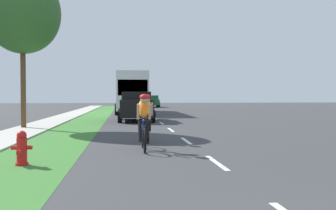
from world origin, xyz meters
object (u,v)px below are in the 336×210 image
at_px(bus_white, 131,91).
at_px(sedan_silver, 128,101).
at_px(fire_hydrant_red, 22,148).
at_px(cyclist_lead, 144,122).
at_px(cyclist_trailing, 147,117).
at_px(street_tree_near, 22,13).
at_px(pickup_dark_green, 151,101).
at_px(suv_black, 136,106).

relative_size(bus_white, sedan_silver, 2.70).
bearing_deg(fire_hydrant_red, cyclist_lead, 33.16).
height_order(cyclist_trailing, street_tree_near, street_tree_near).
xyz_separation_m(cyclist_trailing, bus_white, (-0.10, 20.77, 1.17)).
distance_m(cyclist_trailing, pickup_dark_green, 37.48).
bearing_deg(suv_black, fire_hydrant_red, -102.01).
bearing_deg(pickup_dark_green, bus_white, -100.43).
relative_size(suv_black, street_tree_near, 0.64).
relative_size(cyclist_lead, street_tree_near, 0.23).
bearing_deg(street_tree_near, sedan_silver, 82.55).
bearing_deg(street_tree_near, cyclist_lead, -55.12).
height_order(suv_black, bus_white, bus_white).
bearing_deg(bus_white, fire_hydrant_red, -96.71).
distance_m(cyclist_lead, cyclist_trailing, 2.00).
height_order(fire_hydrant_red, street_tree_near, street_tree_near).
height_order(bus_white, street_tree_near, street_tree_near).
height_order(suv_black, pickup_dark_green, suv_black).
relative_size(suv_black, bus_white, 0.41).
height_order(fire_hydrant_red, cyclist_trailing, cyclist_trailing).
distance_m(bus_white, street_tree_near, 16.50).
height_order(sedan_silver, street_tree_near, street_tree_near).
height_order(pickup_dark_green, sedan_silver, pickup_dark_green).
bearing_deg(street_tree_near, bus_white, 70.55).
bearing_deg(bus_white, cyclist_trailing, -89.71).
bearing_deg(fire_hydrant_red, suv_black, 77.99).
bearing_deg(pickup_dark_green, suv_black, -96.26).
distance_m(cyclist_trailing, street_tree_near, 9.07).
relative_size(fire_hydrant_red, pickup_dark_green, 0.15).
xyz_separation_m(cyclist_lead, pickup_dark_green, (3.17, 39.35, 0.02)).
height_order(fire_hydrant_red, sedan_silver, sedan_silver).
relative_size(sedan_silver, street_tree_near, 0.58).
height_order(suv_black, street_tree_near, street_tree_near).
relative_size(suv_black, sedan_silver, 1.09).
xyz_separation_m(suv_black, pickup_dark_green, (3.00, 27.31, -0.12)).
height_order(cyclist_lead, street_tree_near, street_tree_near).
bearing_deg(cyclist_trailing, suv_black, 90.26).
bearing_deg(cyclist_lead, street_tree_near, 124.88).
height_order(bus_white, sedan_silver, bus_white).
xyz_separation_m(suv_black, bus_white, (-0.06, 10.72, 1.03)).
bearing_deg(sedan_silver, suv_black, -89.93).
relative_size(cyclist_trailing, street_tree_near, 0.23).
bearing_deg(pickup_dark_green, cyclist_trailing, -94.52).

